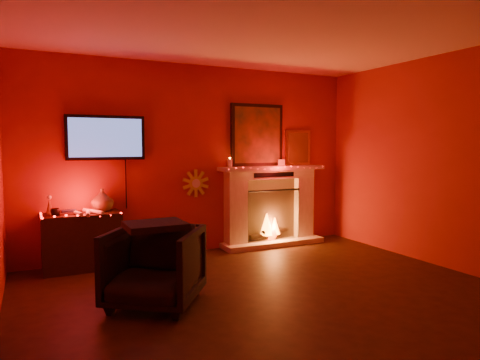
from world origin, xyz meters
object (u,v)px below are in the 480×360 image
object	(u,v)px
armchair	(155,267)
tv	(106,138)
fireplace	(270,198)
sunburst_clock	(196,183)
console_table	(83,238)

from	to	relation	value
armchair	tv	bearing A→B (deg)	130.74
fireplace	tv	xyz separation A→B (m)	(-2.44, 0.06, 0.92)
fireplace	sunburst_clock	xyz separation A→B (m)	(-1.19, 0.09, 0.28)
tv	armchair	size ratio (longest dim) A/B	1.47
fireplace	sunburst_clock	world-z (taller)	fireplace
tv	sunburst_clock	world-z (taller)	tv
sunburst_clock	tv	bearing A→B (deg)	-178.76
sunburst_clock	armchair	xyz separation A→B (m)	(-1.10, -1.83, -0.62)
fireplace	sunburst_clock	size ratio (longest dim) A/B	5.45
sunburst_clock	console_table	xyz separation A→B (m)	(-1.58, -0.22, -0.60)
armchair	sunburst_clock	bearing A→B (deg)	94.98
sunburst_clock	console_table	distance (m)	1.71
sunburst_clock	armchair	size ratio (longest dim) A/B	0.48
sunburst_clock	console_table	size ratio (longest dim) A/B	0.40
tv	sunburst_clock	distance (m)	1.41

